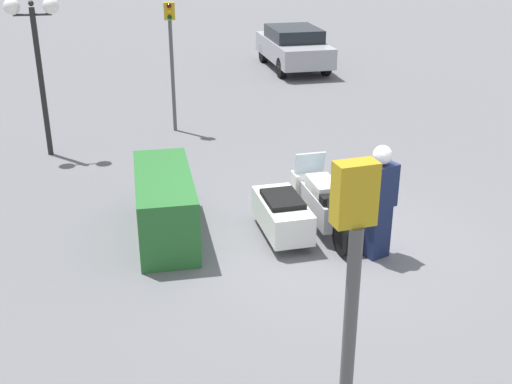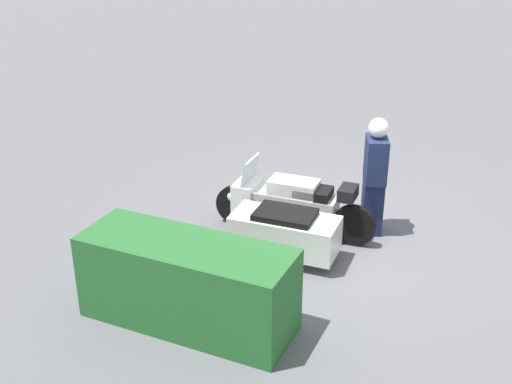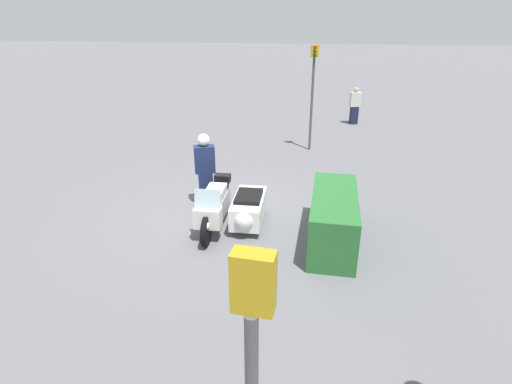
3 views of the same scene
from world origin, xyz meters
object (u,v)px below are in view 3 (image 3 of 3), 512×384
police_motorcycle (233,207)px  hedge_bush_curbside (333,219)px  officer_rider (205,168)px  pedestrian_bystander (355,106)px  traffic_light_far (313,84)px

police_motorcycle → hedge_bush_curbside: (0.31, 2.23, 0.08)m
police_motorcycle → officer_rider: bearing=-141.0°
hedge_bush_curbside → pedestrian_bystander: pedestrian_bystander is taller
officer_rider → hedge_bush_curbside: officer_rider is taller
hedge_bush_curbside → pedestrian_bystander: 11.03m
police_motorcycle → pedestrian_bystander: pedestrian_bystander is taller
police_motorcycle → hedge_bush_curbside: size_ratio=0.99×
police_motorcycle → pedestrian_bystander: 11.13m
police_motorcycle → traffic_light_far: 6.68m
officer_rider → police_motorcycle: bearing=21.1°
traffic_light_far → pedestrian_bystander: size_ratio=2.21×
officer_rider → traffic_light_far: (-5.18, 2.32, 1.40)m
officer_rider → pedestrian_bystander: bearing=135.9°
officer_rider → pedestrian_bystander: officer_rider is taller
officer_rider → hedge_bush_curbside: size_ratio=0.71×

